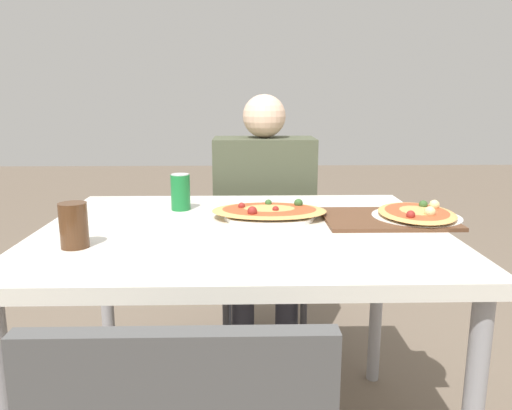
% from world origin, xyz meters
% --- Properties ---
extents(dining_table, '(1.20, 0.96, 0.78)m').
position_xyz_m(dining_table, '(0.00, 0.00, 0.70)').
color(dining_table, silver).
rests_on(dining_table, ground_plane).
extents(chair_far_seated, '(0.40, 0.40, 0.90)m').
position_xyz_m(chair_far_seated, '(0.10, 0.81, 0.50)').
color(chair_far_seated, '#4C4C4C').
rests_on(chair_far_seated, ground_plane).
extents(person_seated, '(0.44, 0.26, 1.17)m').
position_xyz_m(person_seated, '(0.10, 0.70, 0.69)').
color(person_seated, '#2D2D38').
rests_on(person_seated, ground_plane).
extents(pizza_main, '(0.38, 0.29, 0.05)m').
position_xyz_m(pizza_main, '(0.09, 0.11, 0.80)').
color(pizza_main, white).
rests_on(pizza_main, dining_table).
extents(soda_can, '(0.07, 0.07, 0.12)m').
position_xyz_m(soda_can, '(-0.21, 0.24, 0.84)').
color(soda_can, '#197233').
rests_on(soda_can, dining_table).
extents(drink_glass, '(0.07, 0.07, 0.12)m').
position_xyz_m(drink_glass, '(-0.43, -0.20, 0.84)').
color(drink_glass, '#4C2D19').
rests_on(drink_glass, dining_table).
extents(serving_tray, '(0.40, 0.29, 0.01)m').
position_xyz_m(serving_tray, '(0.46, 0.07, 0.78)').
color(serving_tray, brown).
rests_on(serving_tray, dining_table).
extents(pizza_second, '(0.28, 0.33, 0.06)m').
position_xyz_m(pizza_second, '(0.55, 0.07, 0.80)').
color(pizza_second, white).
rests_on(pizza_second, dining_table).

